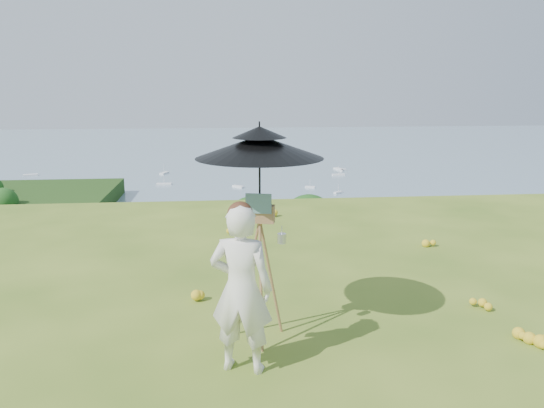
{
  "coord_description": "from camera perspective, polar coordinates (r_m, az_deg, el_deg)",
  "views": [
    {
      "loc": [
        -1.35,
        -4.66,
        2.53
      ],
      "look_at": [
        -0.64,
        2.72,
        0.86
      ],
      "focal_mm": 35.0,
      "sensor_mm": 36.0,
      "label": 1
    }
  ],
  "objects": [
    {
      "name": "ground",
      "position": [
        5.47,
        9.75,
        -15.01
      ],
      "size": [
        14.0,
        14.0,
        0.0
      ],
      "primitive_type": "plane",
      "color": "#4B6D1F",
      "rests_on": "ground"
    },
    {
      "name": "shoreline_tier",
      "position": [
        88.5,
        -4.2,
        -13.15
      ],
      "size": [
        170.0,
        28.0,
        8.0
      ],
      "primitive_type": "cube",
      "color": "#74695D",
      "rests_on": "bay_water"
    },
    {
      "name": "bay_water",
      "position": [
        247.38,
        -5.15,
        4.15
      ],
      "size": [
        700.0,
        700.0,
        0.0
      ],
      "primitive_type": "plane",
      "color": "#7598A8",
      "rests_on": "ground"
    },
    {
      "name": "slope_trees",
      "position": [
        43.39,
        -3.32,
        -11.15
      ],
      "size": [
        110.0,
        50.0,
        6.0
      ],
      "primitive_type": null,
      "color": "#215519",
      "rests_on": "forest_slope"
    },
    {
      "name": "harbor_town",
      "position": [
        85.87,
        -4.27,
        -9.24
      ],
      "size": [
        110.0,
        22.0,
        5.0
      ],
      "primitive_type": null,
      "color": "silver",
      "rests_on": "shoreline_tier"
    },
    {
      "name": "moored_boats",
      "position": [
        169.94,
        -9.14,
        0.24
      ],
      "size": [
        140.0,
        140.0,
        0.7
      ],
      "primitive_type": null,
      "color": "white",
      "rests_on": "bay_water"
    },
    {
      "name": "wildflowers",
      "position": [
        5.66,
        9.1,
        -13.32
      ],
      "size": [
        10.0,
        10.5,
        0.12
      ],
      "primitive_type": null,
      "color": "gold",
      "rests_on": "ground"
    },
    {
      "name": "painter",
      "position": [
        4.73,
        -3.33,
        -9.14
      ],
      "size": [
        0.64,
        0.51,
        1.54
      ],
      "primitive_type": "imported",
      "rotation": [
        0.0,
        0.0,
        2.86
      ],
      "color": "white",
      "rests_on": "ground"
    },
    {
      "name": "field_easel",
      "position": [
        5.28,
        -1.31,
        -6.86
      ],
      "size": [
        0.7,
        0.7,
        1.52
      ],
      "primitive_type": null,
      "rotation": [
        0.0,
        0.0,
        -0.24
      ],
      "color": "olive",
      "rests_on": "ground"
    },
    {
      "name": "sun_umbrella",
      "position": [
        5.07,
        -1.34,
        3.56
      ],
      "size": [
        1.26,
        1.26,
        0.94
      ],
      "primitive_type": null,
      "rotation": [
        0.0,
        0.0,
        -0.03
      ],
      "color": "black",
      "rests_on": "field_easel"
    },
    {
      "name": "painter_cap",
      "position": [
        4.51,
        -3.45,
        -0.49
      ],
      "size": [
        0.25,
        0.28,
        0.1
      ],
      "primitive_type": null,
      "rotation": [
        0.0,
        0.0,
        -0.14
      ],
      "color": "#BC6768",
      "rests_on": "painter"
    }
  ]
}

